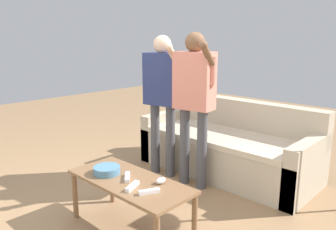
{
  "coord_description": "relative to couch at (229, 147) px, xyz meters",
  "views": [
    {
      "loc": [
        2.17,
        -1.84,
        1.53
      ],
      "look_at": [
        0.2,
        0.25,
        0.87
      ],
      "focal_mm": 35.76,
      "sensor_mm": 36.0,
      "label": 1
    }
  ],
  "objects": [
    {
      "name": "ground_plane",
      "position": [
        -0.13,
        -1.35,
        -0.29
      ],
      "size": [
        12.0,
        12.0,
        0.0
      ],
      "primitive_type": "plane",
      "color": "#93704C"
    },
    {
      "name": "couch",
      "position": [
        0.0,
        0.0,
        0.0
      ],
      "size": [
        2.0,
        0.88,
        0.81
      ],
      "color": "#B7A88E",
      "rests_on": "ground"
    },
    {
      "name": "coffee_table",
      "position": [
        0.13,
        -1.61,
        0.1
      ],
      "size": [
        1.07,
        0.46,
        0.44
      ],
      "color": "brown",
      "rests_on": "ground"
    },
    {
      "name": "snack_bowl",
      "position": [
        -0.1,
        -1.66,
        0.18
      ],
      "size": [
        0.22,
        0.22,
        0.06
      ],
      "primitive_type": "cylinder",
      "color": "teal",
      "rests_on": "coffee_table"
    },
    {
      "name": "game_remote_nunchuk",
      "position": [
        0.36,
        -1.49,
        0.18
      ],
      "size": [
        0.06,
        0.09,
        0.05
      ],
      "color": "white",
      "rests_on": "coffee_table"
    },
    {
      "name": "player_left",
      "position": [
        -0.49,
        -0.6,
        0.7
      ],
      "size": [
        0.49,
        0.32,
        1.56
      ],
      "color": "#47474C",
      "rests_on": "ground"
    },
    {
      "name": "player_center",
      "position": [
        -0.05,
        -0.6,
        0.71
      ],
      "size": [
        0.5,
        0.33,
        1.59
      ],
      "color": "#47474C",
      "rests_on": "ground"
    },
    {
      "name": "game_remote_wand_near",
      "position": [
        0.26,
        -1.69,
        0.17
      ],
      "size": [
        0.1,
        0.17,
        0.03
      ],
      "color": "white",
      "rests_on": "coffee_table"
    },
    {
      "name": "game_remote_wand_far",
      "position": [
        0.11,
        -1.61,
        0.17
      ],
      "size": [
        0.15,
        0.14,
        0.03
      ],
      "color": "white",
      "rests_on": "coffee_table"
    },
    {
      "name": "game_remote_wand_spare",
      "position": [
        0.42,
        -1.67,
        0.17
      ],
      "size": [
        0.1,
        0.16,
        0.03
      ],
      "color": "white",
      "rests_on": "coffee_table"
    }
  ]
}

